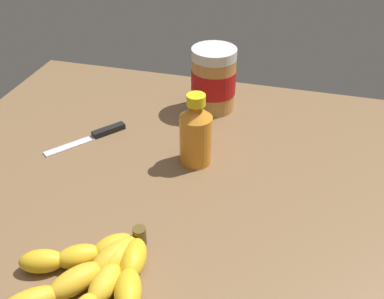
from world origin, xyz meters
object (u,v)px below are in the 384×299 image
(peanut_butter_jar, at_px, (213,80))
(butter_knife, at_px, (93,136))
(banana_bunch, at_px, (97,277))
(honey_bottle, at_px, (196,132))

(peanut_butter_jar, xyz_separation_m, butter_knife, (0.20, 0.19, -0.06))
(butter_knife, bearing_deg, banana_bunch, 116.34)
(banana_bunch, relative_size, honey_bottle, 1.62)
(peanut_butter_jar, distance_m, butter_knife, 0.28)
(banana_bunch, bearing_deg, honey_bottle, -99.64)
(banana_bunch, height_order, butter_knife, banana_bunch)
(honey_bottle, relative_size, butter_knife, 0.96)
(peanut_butter_jar, xyz_separation_m, honey_bottle, (-0.02, 0.21, -0.01))
(peanut_butter_jar, bearing_deg, butter_knife, 42.43)
(peanut_butter_jar, bearing_deg, banana_bunch, 85.86)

